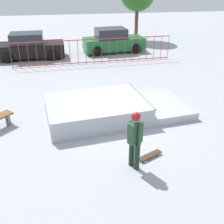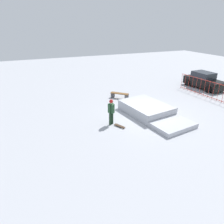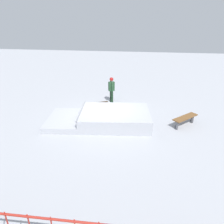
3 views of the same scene
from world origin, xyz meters
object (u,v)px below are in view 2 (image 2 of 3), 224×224
Objects in this scene: skateboard at (120,126)px; park_bench at (120,94)px; skate_ramp at (150,111)px; parked_car_black at (204,81)px; skater at (111,110)px.

park_bench is at bearing 128.74° from skateboard.
parked_car_black is (-3.66, 8.78, 0.41)m from skate_ramp.
skate_ramp reaches higher than park_bench.
skate_ramp is 2.94m from skateboard.
parked_car_black reaches higher than park_bench.
skateboard is (0.82, -2.81, -0.24)m from skate_ramp.
park_bench is 0.34× the size of parked_car_black.
park_bench is (-4.37, 2.68, -0.65)m from skater.
skater is 1.22× the size of park_bench.
skater is at bearing -93.03° from skate_ramp.
skateboard is (0.58, 0.34, -0.93)m from skater.
skater is 12.56m from parked_car_black.
skate_ramp is at bearing 64.70° from skater.
skateboard is at bearing -70.73° from parked_car_black.
parked_car_black is at bearing 105.18° from skate_ramp.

